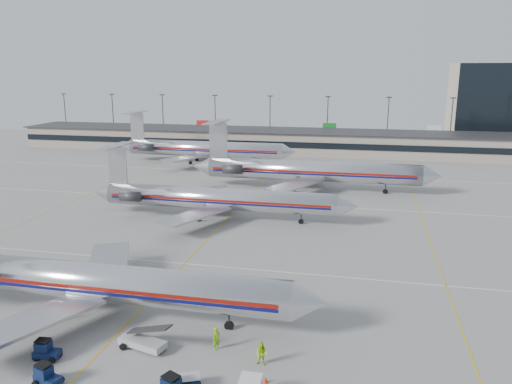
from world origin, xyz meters
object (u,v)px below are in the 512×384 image
(jet_second_row, at_px, (214,198))
(tug_center, at_px, (46,375))
(jet_foreground, at_px, (82,280))
(belt_loader, at_px, (143,341))

(jet_second_row, xyz_separation_m, tug_center, (0.52, -44.05, -2.50))
(jet_foreground, height_order, belt_loader, jet_foreground)
(jet_foreground, relative_size, tug_center, 19.70)
(tug_center, height_order, belt_loader, belt_loader)
(jet_second_row, bearing_deg, belt_loader, -81.87)
(jet_foreground, xyz_separation_m, tug_center, (3.37, -10.85, -2.65))
(belt_loader, bearing_deg, jet_foreground, 165.06)
(jet_second_row, bearing_deg, jet_foreground, -94.91)
(belt_loader, bearing_deg, jet_second_row, 112.53)
(jet_foreground, distance_m, belt_loader, 9.86)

